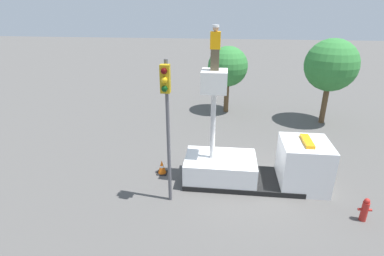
{
  "coord_description": "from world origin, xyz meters",
  "views": [
    {
      "loc": [
        -0.96,
        -12.08,
        7.68
      ],
      "look_at": [
        -2.24,
        -0.87,
        2.95
      ],
      "focal_mm": 28.0,
      "sensor_mm": 36.0,
      "label": 1
    }
  ],
  "objects": [
    {
      "name": "bucket_truck",
      "position": [
        0.7,
        0.0,
        0.95
      ],
      "size": [
        6.33,
        2.21,
        5.16
      ],
      "color": "black",
      "rests_on": "ground"
    },
    {
      "name": "fire_hydrant",
      "position": [
        4.47,
        -2.2,
        0.48
      ],
      "size": [
        0.49,
        0.25,
        0.98
      ],
      "color": "#B2231E",
      "rests_on": "ground"
    },
    {
      "name": "tree_right_bg",
      "position": [
        5.78,
        8.15,
        3.95
      ],
      "size": [
        3.37,
        3.37,
        5.66
      ],
      "color": "brown",
      "rests_on": "ground"
    },
    {
      "name": "traffic_light_pole",
      "position": [
        -3.06,
        -1.87,
        4.14
      ],
      "size": [
        0.34,
        0.57,
        5.88
      ],
      "color": "#515156",
      "rests_on": "ground"
    },
    {
      "name": "traffic_cone_rear",
      "position": [
        -3.83,
        0.3,
        0.33
      ],
      "size": [
        0.5,
        0.5,
        0.7
      ],
      "color": "black",
      "rests_on": "ground"
    },
    {
      "name": "ground_plane",
      "position": [
        0.0,
        0.0,
        0.0
      ],
      "size": [
        120.0,
        120.0,
        0.0
      ],
      "primitive_type": "plane",
      "color": "#565451"
    },
    {
      "name": "tree_left_bg",
      "position": [
        -0.83,
        9.72,
        3.41
      ],
      "size": [
        2.89,
        2.89,
        4.88
      ],
      "color": "brown",
      "rests_on": "ground"
    },
    {
      "name": "worker",
      "position": [
        -1.42,
        0.0,
        6.04
      ],
      "size": [
        0.4,
        0.26,
        1.75
      ],
      "color": "brown",
      "rests_on": "bucket_truck"
    }
  ]
}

